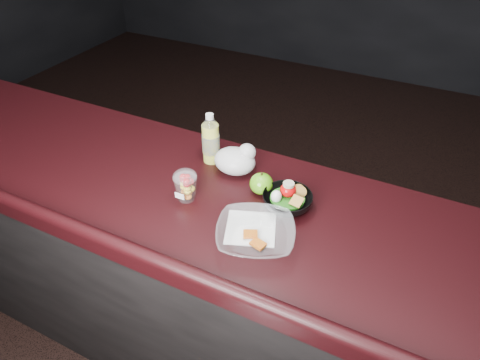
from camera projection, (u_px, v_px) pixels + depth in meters
name	position (u px, v px, depth m)	size (l,w,h in m)	color
counter	(217.00, 287.00, 1.84)	(4.06, 0.71, 1.02)	black
lemonade_bottle	(211.00, 142.00, 1.66)	(0.07, 0.07, 0.21)	#E4ED3D
fruit_cup	(186.00, 185.00, 1.48)	(0.08, 0.08, 0.12)	white
green_apple	(261.00, 184.00, 1.52)	(0.08, 0.08, 0.09)	#447C0E
plastic_bag	(236.00, 160.00, 1.62)	(0.16, 0.13, 0.12)	silver
snack_bowl	(287.00, 200.00, 1.46)	(0.22, 0.22, 0.09)	black
takeout_bowl	(256.00, 235.00, 1.33)	(0.32, 0.32, 0.06)	silver
paper_napkin	(251.00, 228.00, 1.40)	(0.16, 0.16, 0.00)	white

